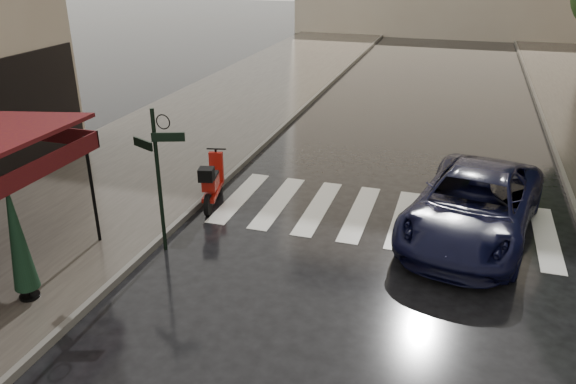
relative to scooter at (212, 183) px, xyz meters
The scene contains 9 objects.
ground 5.57m from the scooter, 77.73° to the right, with size 120.00×120.00×0.00m, color black.
sidewalk_near 7.39m from the scooter, 116.77° to the left, with size 6.00×60.00×0.12m, color #38332D.
curb_near 6.61m from the scooter, 92.36° to the left, with size 0.12×60.00×0.16m, color #595651.
curb_far 10.86m from the scooter, 37.35° to the left, with size 0.12×60.00×0.16m, color #595651.
crosswalk 4.23m from the scooter, ahead, with size 7.85×3.20×0.01m.
signpost 2.72m from the scooter, 90.35° to the right, with size 1.17×0.29×3.10m.
scooter is the anchor object (origin of this frame).
parked_car 6.19m from the scooter, ahead, with size 2.44×5.30×1.47m, color black.
parasol_back 5.18m from the scooter, 105.88° to the right, with size 0.44×0.44×2.36m.
Camera 1 is at (4.46, -6.25, 5.97)m, focal length 35.00 mm.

